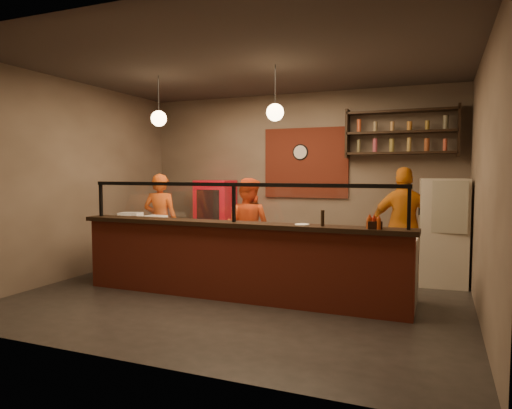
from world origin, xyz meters
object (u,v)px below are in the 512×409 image
at_px(wall_clock, 301,152).
at_px(red_cooler, 216,220).
at_px(cook_left, 161,222).
at_px(condiment_caddy, 374,225).
at_px(pepper_mill, 323,218).
at_px(fridge, 443,232).
at_px(cook_mid, 248,228).
at_px(pizza_dough, 222,228).
at_px(cook_right, 404,226).

bearing_deg(wall_clock, red_cooler, -169.25).
bearing_deg(wall_clock, cook_left, -146.29).
height_order(condiment_caddy, pepper_mill, pepper_mill).
relative_size(cook_left, fridge, 1.04).
height_order(cook_mid, pizza_dough, cook_mid).
xyz_separation_m(wall_clock, cook_right, (1.95, -0.97, -1.20)).
bearing_deg(wall_clock, cook_mid, -107.15).
xyz_separation_m(fridge, pepper_mill, (-1.39, -1.98, 0.34)).
xyz_separation_m(red_cooler, pizza_dough, (1.12, -1.99, 0.12)).
relative_size(red_cooler, condiment_caddy, 9.43).
bearing_deg(pizza_dough, cook_right, 28.44).
height_order(fridge, condiment_caddy, fridge).
height_order(cook_right, condiment_caddy, cook_right).
bearing_deg(pepper_mill, fridge, 54.99).
bearing_deg(fridge, wall_clock, 157.81).
distance_m(cook_left, cook_right, 4.13).
xyz_separation_m(cook_mid, cook_right, (2.40, 0.50, 0.09)).
relative_size(cook_right, fridge, 1.11).
height_order(red_cooler, pizza_dough, red_cooler).
relative_size(wall_clock, condiment_caddy, 1.80).
height_order(wall_clock, condiment_caddy, wall_clock).
bearing_deg(pizza_dough, cook_mid, 86.07).
distance_m(cook_right, fridge, 0.58).
bearing_deg(wall_clock, pepper_mill, -68.21).
distance_m(cook_mid, fridge, 3.03).
relative_size(wall_clock, fridge, 0.18).
height_order(cook_left, cook_right, cook_right).
bearing_deg(cook_left, cook_right, 175.73).
bearing_deg(cook_right, red_cooler, -18.31).
xyz_separation_m(cook_left, pepper_mill, (3.26, -1.34, 0.31)).
bearing_deg(pepper_mill, cook_mid, 139.94).
xyz_separation_m(fridge, red_cooler, (-4.13, 0.49, -0.03)).
distance_m(red_cooler, pepper_mill, 3.71).
bearing_deg(cook_left, pepper_mill, 146.83).
height_order(cook_mid, red_cooler, cook_mid).
height_order(cook_left, pepper_mill, cook_left).
relative_size(wall_clock, cook_mid, 0.18).
height_order(cook_right, fridge, cook_right).
bearing_deg(red_cooler, cook_left, -116.74).
xyz_separation_m(wall_clock, cook_left, (-2.15, -1.43, -1.25)).
relative_size(wall_clock, pepper_mill, 1.52).
bearing_deg(wall_clock, fridge, -17.64).
bearing_deg(pizza_dough, condiment_caddy, -12.85).
bearing_deg(cook_right, wall_clock, -34.30).
bearing_deg(wall_clock, condiment_caddy, -58.29).
xyz_separation_m(pizza_dough, condiment_caddy, (2.25, -0.51, 0.20)).
height_order(cook_right, pepper_mill, cook_right).
relative_size(wall_clock, pizza_dough, 0.62).
distance_m(condiment_caddy, pepper_mill, 0.63).
bearing_deg(condiment_caddy, fridge, 69.28).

